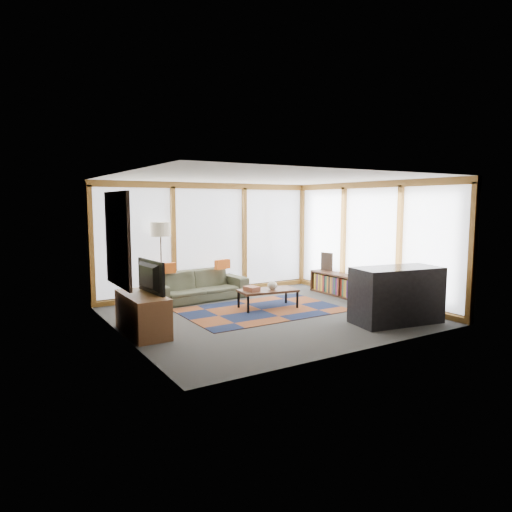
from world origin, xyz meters
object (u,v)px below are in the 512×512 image
floor_lamp (161,262)px  bar_counter (396,295)px  tv_console (143,314)px  sofa (197,286)px  bookshelf (344,286)px  television (146,277)px  coffee_table (268,299)px

floor_lamp → bar_counter: bearing=-52.7°
floor_lamp → tv_console: 2.53m
sofa → tv_console: 2.67m
bar_counter → bookshelf: bearing=80.4°
bookshelf → tv_console: 4.88m
floor_lamp → television: 2.39m
sofa → bookshelf: sofa is taller
coffee_table → television: size_ratio=1.22×
sofa → television: (-1.77, -1.88, 0.61)m
sofa → floor_lamp: 0.94m
sofa → floor_lamp: (-0.72, 0.27, 0.54)m
sofa → television: bearing=-137.3°
coffee_table → bar_counter: bar_counter is taller
coffee_table → bar_counter: bearing=-57.5°
sofa → coffee_table: bearing=-63.3°
sofa → tv_console: tv_console is taller
bookshelf → tv_console: size_ratio=1.55×
tv_console → television: bearing=28.8°
floor_lamp → television: bearing=-116.0°
floor_lamp → tv_console: size_ratio=1.32×
coffee_table → bar_counter: 2.54m
floor_lamp → bar_counter: 4.91m
sofa → tv_console: (-1.85, -1.93, 0.01)m
sofa → bar_counter: 4.26m
bookshelf → sofa: bearing=154.3°
floor_lamp → tv_console: floor_lamp is taller
floor_lamp → tv_console: (-1.13, -2.20, -0.54)m
floor_lamp → television: (-1.05, -2.15, 0.07)m
sofa → coffee_table: 1.74m
floor_lamp → coffee_table: 2.48m
coffee_table → bar_counter: (1.36, -2.13, 0.31)m
television → coffee_table: bearing=-86.6°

